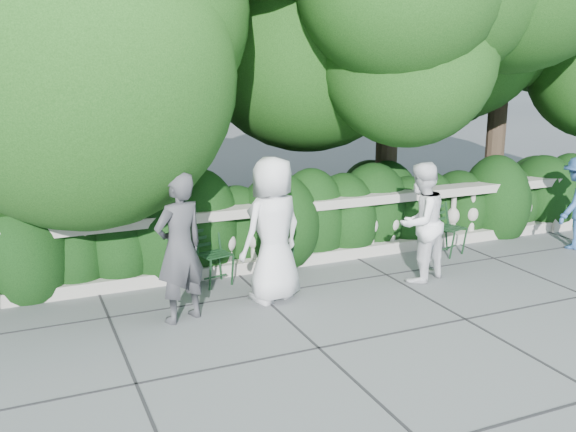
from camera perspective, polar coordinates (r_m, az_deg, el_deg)
name	(u,v)px	position (r m, az deg, el deg)	size (l,w,h in m)	color
ground	(319,310)	(8.25, 2.81, -8.31)	(90.00, 90.00, 0.00)	#52565A
balustrade	(267,237)	(9.65, -1.90, -1.91)	(12.00, 0.44, 1.00)	#9E998E
shrub_hedge	(241,247)	(10.86, -4.22, -2.79)	(15.00, 2.60, 1.70)	black
tree_canopy	(273,3)	(10.86, -1.38, 18.38)	(15.04, 6.52, 6.78)	#3F3023
chair_c	(280,277)	(9.39, -0.70, -5.46)	(0.44, 0.48, 0.84)	black
chair_d	(221,288)	(9.04, -5.98, -6.34)	(0.44, 0.48, 0.84)	black
chair_f	(456,256)	(10.69, 14.70, -3.50)	(0.44, 0.48, 0.84)	black
person_businessman	(273,230)	(8.28, -1.33, -1.24)	(0.93, 0.61, 1.91)	silver
person_woman_grey	(180,248)	(7.74, -9.61, -2.80)	(0.67, 0.44, 1.84)	#3E3E43
person_casual_man	(420,222)	(9.24, 11.68, -0.55)	(0.83, 0.65, 1.71)	white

